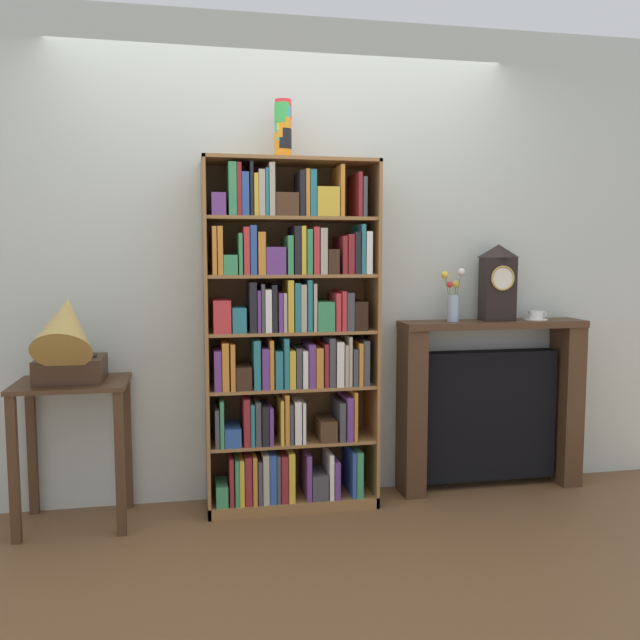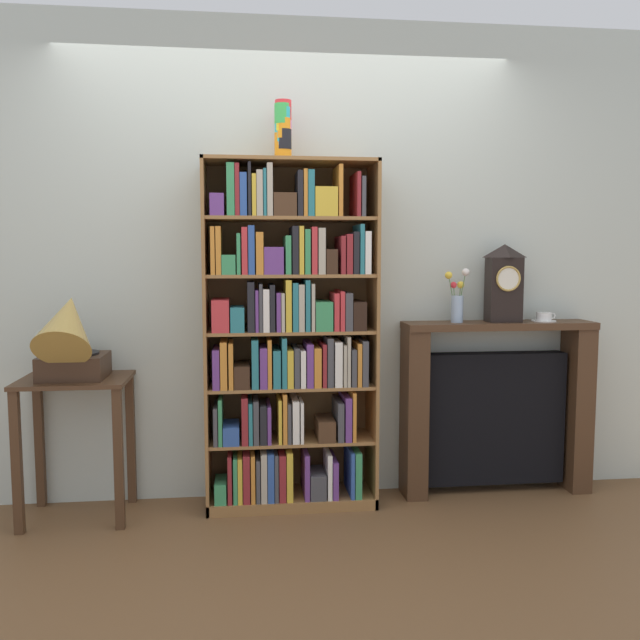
# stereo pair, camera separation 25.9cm
# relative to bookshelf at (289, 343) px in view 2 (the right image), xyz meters

# --- Properties ---
(ground_plane) EXTENTS (7.70, 6.40, 0.02)m
(ground_plane) POSITION_rel_bookshelf_xyz_m (0.01, -0.07, -0.92)
(ground_plane) COLOR brown
(wall_back) EXTENTS (4.70, 0.08, 2.69)m
(wall_back) POSITION_rel_bookshelf_xyz_m (0.05, 0.21, 0.44)
(wall_back) COLOR beige
(wall_back) RESTS_ON ground
(bookshelf) EXTENTS (0.93, 0.32, 1.89)m
(bookshelf) POSITION_rel_bookshelf_xyz_m (0.00, 0.00, 0.00)
(bookshelf) COLOR olive
(bookshelf) RESTS_ON ground
(cup_stack) EXTENTS (0.09, 0.09, 0.31)m
(cup_stack) POSITION_rel_bookshelf_xyz_m (-0.02, 0.03, 1.14)
(cup_stack) COLOR orange
(cup_stack) RESTS_ON bookshelf
(side_table_left) EXTENTS (0.55, 0.43, 0.75)m
(side_table_left) POSITION_rel_bookshelf_xyz_m (-1.12, -0.04, -0.36)
(side_table_left) COLOR #472D1C
(side_table_left) RESTS_ON ground
(gramophone) EXTENTS (0.32, 0.48, 0.52)m
(gramophone) POSITION_rel_bookshelf_xyz_m (-1.12, -0.12, 0.07)
(gramophone) COLOR #382316
(gramophone) RESTS_ON side_table_left
(fireplace_mantel) EXTENTS (1.10, 0.24, 1.00)m
(fireplace_mantel) POSITION_rel_bookshelf_xyz_m (1.21, 0.07, -0.41)
(fireplace_mantel) COLOR #472D1C
(fireplace_mantel) RESTS_ON ground
(mantel_clock) EXTENTS (0.19, 0.13, 0.44)m
(mantel_clock) POSITION_rel_bookshelf_xyz_m (1.24, 0.05, 0.32)
(mantel_clock) COLOR black
(mantel_clock) RESTS_ON fireplace_mantel
(flower_vase) EXTENTS (0.14, 0.10, 0.31)m
(flower_vase) POSITION_rel_bookshelf_xyz_m (0.96, 0.06, 0.22)
(flower_vase) COLOR #99B2D1
(flower_vase) RESTS_ON fireplace_mantel
(teacup_with_saucer) EXTENTS (0.14, 0.14, 0.05)m
(teacup_with_saucer) POSITION_rel_bookshelf_xyz_m (1.48, 0.05, 0.12)
(teacup_with_saucer) COLOR white
(teacup_with_saucer) RESTS_ON fireplace_mantel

